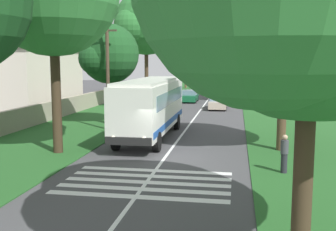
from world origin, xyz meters
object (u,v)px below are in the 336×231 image
(trailing_car_0, at_px, (218,103))
(trailing_car_1, at_px, (190,96))
(roadside_tree_left_2, at_px, (145,24))
(coach_bus, at_px, (151,104))
(roadside_tree_right_4, at_px, (283,14))
(roadside_tree_right_1, at_px, (247,42))
(utility_pole, at_px, (108,75))
(trailing_car_3, at_px, (204,87))
(roadside_building, at_px, (21,73))
(trailing_car_2, at_px, (225,92))
(pedestrian, at_px, (284,153))
(roadside_tree_left_3, at_px, (185,46))
(roadside_tree_right_3, at_px, (250,47))
(trailing_minibus_0, at_px, (227,80))
(roadside_tree_left_4, at_px, (108,55))
(roadside_tree_right_0, at_px, (254,42))

(trailing_car_0, xyz_separation_m, trailing_car_1, (6.76, 3.66, 0.00))
(roadside_tree_left_2, bearing_deg, coach_bus, -166.02)
(roadside_tree_right_4, bearing_deg, trailing_car_1, 16.92)
(roadside_tree_right_1, height_order, utility_pole, roadside_tree_right_1)
(trailing_car_3, distance_m, roadside_building, 32.31)
(trailing_car_2, xyz_separation_m, pedestrian, (-38.58, -3.63, 0.24))
(roadside_tree_right_1, bearing_deg, roadside_tree_left_3, 84.56)
(trailing_car_1, xyz_separation_m, utility_pole, (-20.88, 3.40, 3.27))
(pedestrian, bearing_deg, trailing_car_1, 14.02)
(trailing_car_3, distance_m, roadside_tree_left_2, 26.16)
(roadside_tree_right_1, height_order, pedestrian, roadside_tree_right_1)
(coach_bus, xyz_separation_m, trailing_car_1, (23.17, 0.16, -1.48))
(trailing_car_3, bearing_deg, trailing_car_0, -171.93)
(trailing_car_0, height_order, roadside_tree_right_3, roadside_tree_right_3)
(coach_bus, bearing_deg, trailing_car_0, -12.04)
(roadside_tree_right_3, distance_m, utility_pole, 55.46)
(trailing_minibus_0, bearing_deg, trailing_car_2, -179.60)
(trailing_car_1, bearing_deg, trailing_car_0, -151.55)
(trailing_car_1, bearing_deg, roadside_tree_left_2, 152.03)
(trailing_minibus_0, xyz_separation_m, utility_pole, (-45.44, 7.25, 2.39))
(roadside_tree_left_2, xyz_separation_m, roadside_tree_right_3, (40.48, -11.72, -0.94))
(trailing_minibus_0, bearing_deg, roadside_tree_right_1, -107.60)
(trailing_car_3, bearing_deg, roadside_tree_left_3, 29.19)
(roadside_tree_left_2, height_order, roadside_building, roadside_tree_left_2)
(roadside_tree_left_3, bearing_deg, roadside_tree_left_4, 179.39)
(roadside_tree_left_2, bearing_deg, utility_pole, -178.26)
(roadside_tree_left_2, relative_size, roadside_tree_left_3, 1.08)
(coach_bus, xyz_separation_m, roadside_building, (12.73, 16.00, 1.52))
(roadside_tree_left_3, bearing_deg, coach_bus, -175.31)
(roadside_tree_right_0, bearing_deg, coach_bus, 164.07)
(trailing_car_1, relative_size, trailing_minibus_0, 0.72)
(roadside_tree_left_4, distance_m, roadside_building, 14.04)
(roadside_tree_right_3, xyz_separation_m, utility_pole, (-54.17, 11.31, -3.70))
(roadside_tree_left_2, xyz_separation_m, roadside_tree_left_4, (-10.95, 0.39, -3.28))
(roadside_tree_left_4, height_order, roadside_building, roadside_tree_left_4)
(coach_bus, distance_m, trailing_car_0, 16.85)
(trailing_car_1, relative_size, trailing_car_2, 1.00)
(trailing_minibus_0, bearing_deg, roadside_tree_right_4, -175.51)
(trailing_car_2, bearing_deg, utility_pole, 165.77)
(trailing_car_0, distance_m, roadside_tree_right_1, 31.37)
(coach_bus, bearing_deg, pedestrian, -134.22)
(utility_pole, bearing_deg, trailing_car_1, -9.25)
(trailing_car_1, distance_m, pedestrian, 31.34)
(trailing_minibus_0, bearing_deg, trailing_car_3, 153.12)
(roadside_tree_right_0, bearing_deg, roadside_building, 118.69)
(trailing_car_0, xyz_separation_m, trailing_car_3, (24.18, 3.43, 0.00))
(coach_bus, distance_m, roadside_building, 20.50)
(roadside_tree_left_3, height_order, utility_pole, roadside_tree_left_3)
(trailing_car_0, xyz_separation_m, roadside_tree_left_4, (-11.37, 7.87, 4.63))
(utility_pole, bearing_deg, roadside_tree_right_3, -11.79)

